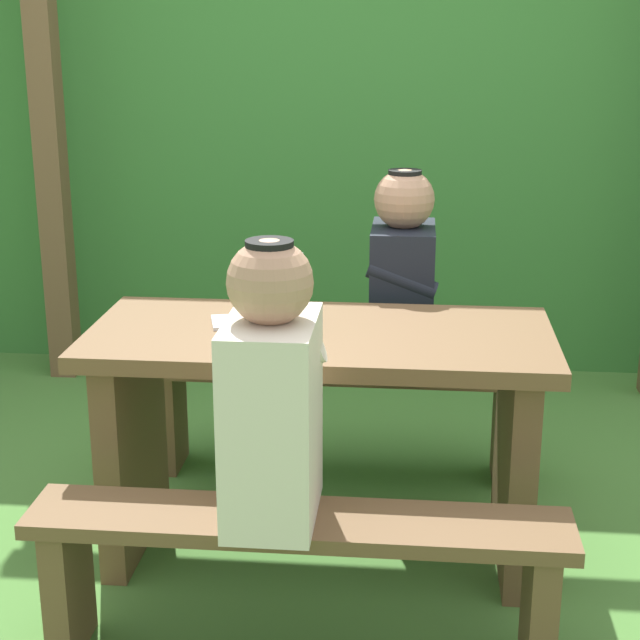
{
  "coord_description": "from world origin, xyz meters",
  "views": [
    {
      "loc": [
        0.28,
        -2.86,
        1.64
      ],
      "look_at": [
        0.0,
        0.0,
        0.77
      ],
      "focal_mm": 56.18,
      "sensor_mm": 36.0,
      "label": 1
    }
  ],
  "objects_px": {
    "person_black_coat": "(402,279)",
    "cell_phone": "(224,322)",
    "picnic_table": "(320,404)",
    "drinking_glass": "(261,306)",
    "bench_near": "(298,558)",
    "bench_far": "(335,395)",
    "person_white_shirt": "(272,393)",
    "bottle_left": "(299,297)"
  },
  "relations": [
    {
      "from": "person_white_shirt",
      "to": "bottle_left",
      "type": "distance_m",
      "value": 0.63
    },
    {
      "from": "person_black_coat",
      "to": "cell_phone",
      "type": "relative_size",
      "value": 5.14
    },
    {
      "from": "bench_near",
      "to": "bench_far",
      "type": "relative_size",
      "value": 1.0
    },
    {
      "from": "picnic_table",
      "to": "drinking_glass",
      "type": "relative_size",
      "value": 15.65
    },
    {
      "from": "person_black_coat",
      "to": "bench_far",
      "type": "bearing_deg",
      "value": 179.2
    },
    {
      "from": "bench_near",
      "to": "drinking_glass",
      "type": "bearing_deg",
      "value": 105.86
    },
    {
      "from": "person_white_shirt",
      "to": "drinking_glass",
      "type": "xyz_separation_m",
      "value": [
        -0.13,
        0.67,
        0.03
      ]
    },
    {
      "from": "person_white_shirt",
      "to": "bottle_left",
      "type": "relative_size",
      "value": 3.18
    },
    {
      "from": "bench_near",
      "to": "bench_far",
      "type": "bearing_deg",
      "value": 90.0
    },
    {
      "from": "drinking_glass",
      "to": "cell_phone",
      "type": "distance_m",
      "value": 0.13
    },
    {
      "from": "bench_near",
      "to": "drinking_glass",
      "type": "distance_m",
      "value": 0.85
    },
    {
      "from": "cell_phone",
      "to": "picnic_table",
      "type": "bearing_deg",
      "value": -22.21
    },
    {
      "from": "person_white_shirt",
      "to": "person_black_coat",
      "type": "bearing_deg",
      "value": 75.5
    },
    {
      "from": "picnic_table",
      "to": "drinking_glass",
      "type": "bearing_deg",
      "value": 153.89
    },
    {
      "from": "bench_near",
      "to": "cell_phone",
      "type": "bearing_deg",
      "value": 115.88
    },
    {
      "from": "bench_far",
      "to": "cell_phone",
      "type": "distance_m",
      "value": 0.76
    },
    {
      "from": "bench_near",
      "to": "bench_far",
      "type": "distance_m",
      "value": 1.16
    },
    {
      "from": "picnic_table",
      "to": "cell_phone",
      "type": "bearing_deg",
      "value": 172.17
    },
    {
      "from": "picnic_table",
      "to": "bench_far",
      "type": "relative_size",
      "value": 1.0
    },
    {
      "from": "bench_far",
      "to": "cell_phone",
      "type": "relative_size",
      "value": 10.0
    },
    {
      "from": "drinking_glass",
      "to": "person_black_coat",
      "type": "bearing_deg",
      "value": 48.51
    },
    {
      "from": "drinking_glass",
      "to": "bottle_left",
      "type": "bearing_deg",
      "value": -18.93
    },
    {
      "from": "person_black_coat",
      "to": "picnic_table",
      "type": "bearing_deg",
      "value": -112.22
    },
    {
      "from": "cell_phone",
      "to": "person_white_shirt",
      "type": "bearing_deg",
      "value": -83.25
    },
    {
      "from": "person_white_shirt",
      "to": "drinking_glass",
      "type": "height_order",
      "value": "person_white_shirt"
    },
    {
      "from": "bench_far",
      "to": "person_black_coat",
      "type": "relative_size",
      "value": 1.95
    },
    {
      "from": "person_black_coat",
      "to": "drinking_glass",
      "type": "relative_size",
      "value": 8.04
    },
    {
      "from": "person_black_coat",
      "to": "drinking_glass",
      "type": "distance_m",
      "value": 0.65
    },
    {
      "from": "drinking_glass",
      "to": "bench_far",
      "type": "bearing_deg",
      "value": 68.51
    },
    {
      "from": "bench_near",
      "to": "drinking_glass",
      "type": "xyz_separation_m",
      "value": [
        -0.19,
        0.68,
        0.48
      ]
    },
    {
      "from": "person_black_coat",
      "to": "cell_phone",
      "type": "xyz_separation_m",
      "value": [
        -0.54,
        -0.54,
        -0.01
      ]
    },
    {
      "from": "picnic_table",
      "to": "person_white_shirt",
      "type": "relative_size",
      "value": 1.95
    },
    {
      "from": "bench_far",
      "to": "drinking_glass",
      "type": "xyz_separation_m",
      "value": [
        -0.19,
        -0.49,
        0.48
      ]
    },
    {
      "from": "person_black_coat",
      "to": "cell_phone",
      "type": "bearing_deg",
      "value": -135.1
    },
    {
      "from": "person_black_coat",
      "to": "person_white_shirt",
      "type": "bearing_deg",
      "value": -104.5
    },
    {
      "from": "picnic_table",
      "to": "bench_near",
      "type": "xyz_separation_m",
      "value": [
        0.0,
        -0.58,
        -0.2
      ]
    },
    {
      "from": "bottle_left",
      "to": "cell_phone",
      "type": "relative_size",
      "value": 1.62
    },
    {
      "from": "person_black_coat",
      "to": "bench_near",
      "type": "bearing_deg",
      "value": -101.51
    },
    {
      "from": "drinking_glass",
      "to": "picnic_table",
      "type": "bearing_deg",
      "value": -26.11
    },
    {
      "from": "bench_far",
      "to": "drinking_glass",
      "type": "distance_m",
      "value": 0.71
    },
    {
      "from": "person_white_shirt",
      "to": "bottle_left",
      "type": "xyz_separation_m",
      "value": [
        -0.01,
        0.63,
        0.07
      ]
    },
    {
      "from": "bench_far",
      "to": "person_black_coat",
      "type": "xyz_separation_m",
      "value": [
        0.24,
        -0.0,
        0.45
      ]
    }
  ]
}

